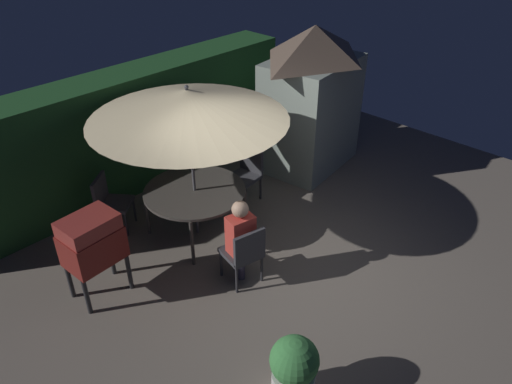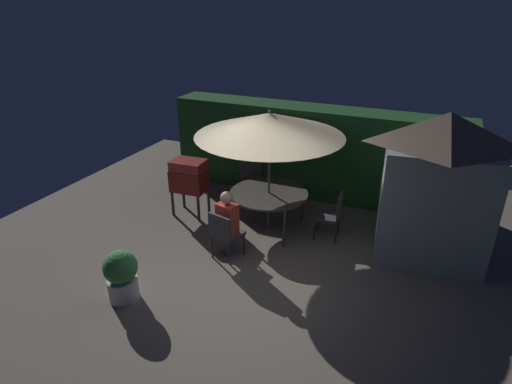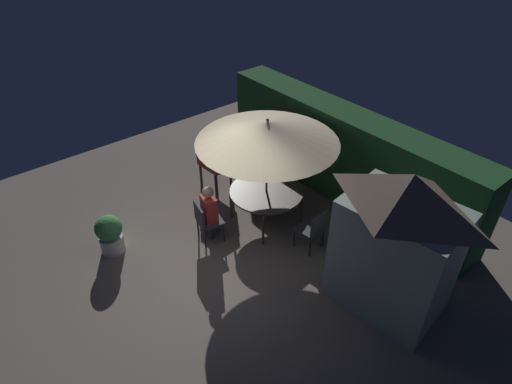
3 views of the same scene
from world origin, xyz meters
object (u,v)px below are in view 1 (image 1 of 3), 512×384
Objects in this scene: garden_shed at (311,98)px; person_in_red at (241,232)px; bbq_grill at (92,242)px; potted_plant_by_shed at (294,369)px; patio_umbrella at (188,105)px; chair_toward_hedge at (109,200)px; chair_near_shed at (244,252)px; patio_table at (195,193)px; chair_far_side at (247,172)px.

garden_shed is 3.53m from person_in_red.
bbq_grill reaches higher than potted_plant_by_shed.
chair_toward_hedge is (-0.82, 1.06, -1.60)m from patio_umbrella.
bbq_grill is 1.86m from person_in_red.
potted_plant_by_shed is (0.54, -2.83, -0.42)m from bbq_grill.
bbq_grill reaches higher than chair_near_shed.
chair_far_side reaches higher than patio_table.
garden_shed is 3.94m from chair_toward_hedge.
person_in_red reaches higher than chair_toward_hedge.
patio_umbrella is at bearing 2.68° from bbq_grill.
patio_table is at bearing -176.77° from garden_shed.
chair_near_shed is 2.43m from chair_toward_hedge.
person_in_red is at bearing 77.75° from chair_near_shed.
chair_near_shed is 1.00× the size of chair_toward_hedge.
chair_near_shed and chair_toward_hedge have the same top height.
potted_plant_by_shed is (-0.37, -3.97, -0.09)m from chair_toward_hedge.
patio_table is 1.68× the size of chair_near_shed.
garden_shed reaches higher than chair_far_side.
potted_plant_by_shed is (-2.42, -3.04, -0.09)m from chair_far_side.
bbq_grill reaches higher than chair_toward_hedge.
patio_table is 1.39m from patio_umbrella.
chair_near_shed is at bearing -40.42° from bbq_grill.
chair_near_shed is (1.44, -1.23, -0.33)m from bbq_grill.
chair_near_shed and chair_far_side have the same top height.
chair_far_side is at bearing 51.49° from potted_plant_by_shed.
patio_table is 3.16m from potted_plant_by_shed.
bbq_grill is 1.45× the size of potted_plant_by_shed.
chair_far_side is at bearing 42.19° from person_in_red.
chair_near_shed is 0.71× the size of person_in_red.
bbq_grill reaches higher than chair_far_side.
chair_near_shed reaches higher than potted_plant_by_shed.
chair_far_side is (-1.70, -0.04, -0.81)m from garden_shed.
patio_umbrella is 3.04× the size of chair_near_shed.
chair_toward_hedge is (-0.54, 2.37, 0.00)m from chair_near_shed.
potted_plant_by_shed is at bearing -128.51° from chair_far_side.
garden_shed is 2.90× the size of chair_far_side.
chair_toward_hedge is (-3.75, 0.89, -0.81)m from garden_shed.
person_in_red is at bearing -76.34° from chair_toward_hedge.
patio_table is at bearing 67.78° from potted_plant_by_shed.
person_in_red is at bearing -156.43° from garden_shed.
patio_umbrella reaches higher than chair_far_side.
chair_far_side is 1.00× the size of chair_toward_hedge.
chair_near_shed is 1.84m from potted_plant_by_shed.
patio_umbrella is 3.57m from potted_plant_by_shed.
patio_umbrella is 2.09m from chair_toward_hedge.
garden_shed is at bearing 23.57° from person_in_red.
chair_toward_hedge is 0.71× the size of person_in_red.
garden_shed is 4.69m from bbq_grill.
bbq_grill is (-1.73, -0.08, 0.12)m from patio_table.
chair_far_side is at bearing 43.55° from chair_near_shed.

